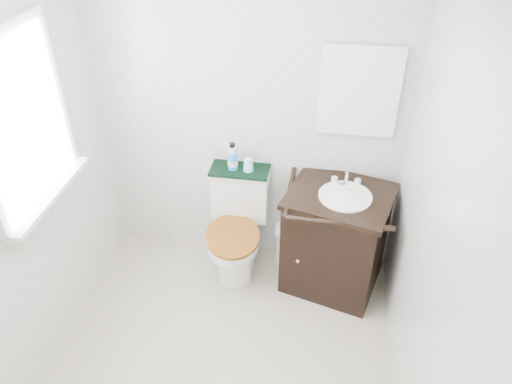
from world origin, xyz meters
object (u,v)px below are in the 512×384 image
(trash_bin, at_px, (289,243))
(vanity, at_px, (336,238))
(cup, at_px, (248,165))
(mouthwash_bottle, at_px, (232,157))
(toilet, at_px, (238,230))

(trash_bin, bearing_deg, vanity, -29.24)
(cup, bearing_deg, trash_bin, 2.68)
(vanity, xyz_separation_m, cup, (-0.67, 0.18, 0.44))
(trash_bin, relative_size, cup, 3.31)
(mouthwash_bottle, xyz_separation_m, cup, (0.12, -0.01, -0.05))
(vanity, bearing_deg, trash_bin, 150.76)
(mouthwash_bottle, height_order, cup, mouthwash_bottle)
(toilet, bearing_deg, trash_bin, 19.09)
(toilet, bearing_deg, cup, 61.09)
(vanity, xyz_separation_m, mouthwash_bottle, (-0.79, 0.19, 0.49))
(toilet, bearing_deg, vanity, -4.95)
(vanity, bearing_deg, toilet, 175.05)
(toilet, relative_size, trash_bin, 2.58)
(toilet, height_order, vanity, vanity)
(toilet, xyz_separation_m, mouthwash_bottle, (-0.05, 0.12, 0.57))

